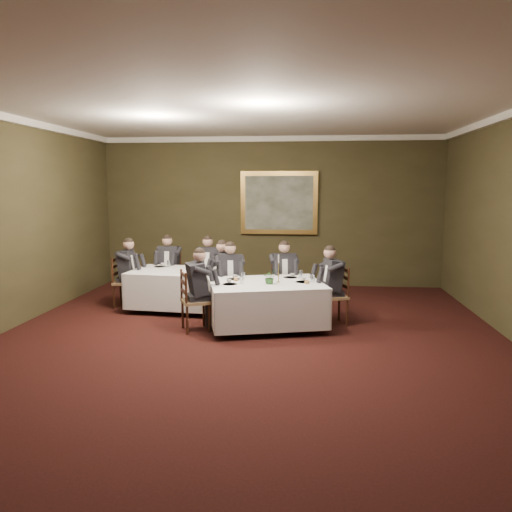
% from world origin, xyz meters
% --- Properties ---
extents(ground, '(10.00, 10.00, 0.00)m').
position_xyz_m(ground, '(0.00, 0.00, 0.00)').
color(ground, black).
rests_on(ground, ground).
extents(ceiling, '(8.00, 10.00, 0.10)m').
position_xyz_m(ceiling, '(0.00, 0.00, 3.50)').
color(ceiling, silver).
rests_on(ceiling, back_wall).
extents(back_wall, '(8.00, 0.10, 3.50)m').
position_xyz_m(back_wall, '(0.00, 5.00, 1.75)').
color(back_wall, '#36311B').
rests_on(back_wall, ground).
extents(front_wall, '(8.00, 0.10, 3.50)m').
position_xyz_m(front_wall, '(0.00, -5.00, 1.75)').
color(front_wall, '#36311B').
rests_on(front_wall, ground).
extents(crown_molding, '(8.00, 10.00, 0.12)m').
position_xyz_m(crown_molding, '(0.00, 0.00, 3.44)').
color(crown_molding, white).
rests_on(crown_molding, back_wall).
extents(table_main, '(2.17, 1.86, 0.67)m').
position_xyz_m(table_main, '(0.20, 1.30, 0.45)').
color(table_main, '#32180E').
rests_on(table_main, ground).
extents(table_second, '(1.74, 1.39, 0.67)m').
position_xyz_m(table_second, '(-1.63, 2.35, 0.45)').
color(table_second, '#32180E').
rests_on(table_second, ground).
extents(chair_main_backleft, '(0.52, 0.51, 1.00)m').
position_xyz_m(chair_main_backleft, '(-0.53, 2.10, 0.28)').
color(chair_main_backleft, olive).
rests_on(chair_main_backleft, ground).
extents(diner_main_backleft, '(0.50, 0.56, 1.35)m').
position_xyz_m(diner_main_backleft, '(-0.53, 2.09, 0.51)').
color(diner_main_backleft, black).
rests_on(diner_main_backleft, chair_main_backleft).
extents(chair_main_backright, '(0.52, 0.51, 1.00)m').
position_xyz_m(chair_main_backright, '(0.44, 2.36, 0.28)').
color(chair_main_backright, olive).
rests_on(chair_main_backright, ground).
extents(diner_main_backright, '(0.50, 0.56, 1.35)m').
position_xyz_m(diner_main_backright, '(0.44, 2.35, 0.51)').
color(diner_main_backright, black).
rests_on(diner_main_backright, chair_main_backright).
extents(chair_main_endleft, '(0.57, 0.58, 1.00)m').
position_xyz_m(chair_main_endleft, '(-0.94, 0.99, 0.28)').
color(chair_main_endleft, olive).
rests_on(chair_main_endleft, ground).
extents(diner_main_endleft, '(0.61, 0.57, 1.35)m').
position_xyz_m(diner_main_endleft, '(-0.93, 1.00, 0.51)').
color(diner_main_endleft, black).
rests_on(diner_main_endleft, chair_main_endleft).
extents(chair_main_endright, '(0.53, 0.54, 1.00)m').
position_xyz_m(chair_main_endright, '(1.35, 1.61, 0.28)').
color(chair_main_endright, olive).
rests_on(chair_main_endright, ground).
extents(diner_main_endright, '(0.58, 0.52, 1.35)m').
position_xyz_m(diner_main_endright, '(1.34, 1.61, 0.51)').
color(diner_main_endright, black).
rests_on(diner_main_endright, chair_main_endright).
extents(chair_sec_backleft, '(0.45, 0.43, 1.00)m').
position_xyz_m(chair_sec_backleft, '(-1.99, 3.23, 0.28)').
color(chair_sec_backleft, olive).
rests_on(chair_sec_backleft, ground).
extents(diner_sec_backleft, '(0.43, 0.49, 1.35)m').
position_xyz_m(diner_sec_backleft, '(-1.99, 3.21, 0.51)').
color(diner_sec_backleft, black).
rests_on(diner_sec_backleft, chair_sec_backleft).
extents(chair_sec_backright, '(0.48, 0.46, 1.00)m').
position_xyz_m(chair_sec_backright, '(-1.12, 3.15, 0.28)').
color(chair_sec_backright, olive).
rests_on(chair_sec_backright, ground).
extents(diner_sec_backright, '(0.45, 0.52, 1.35)m').
position_xyz_m(diner_sec_backright, '(-1.12, 3.13, 0.51)').
color(diner_sec_backright, black).
rests_on(diner_sec_backright, chair_sec_backright).
extents(chair_sec_endright, '(0.43, 0.45, 1.00)m').
position_xyz_m(chair_sec_endright, '(-0.61, 2.26, 0.28)').
color(chair_sec_endright, olive).
rests_on(chair_sec_endright, ground).
extents(diner_sec_endright, '(0.48, 0.42, 1.35)m').
position_xyz_m(diner_sec_endright, '(-0.62, 2.26, 0.51)').
color(diner_sec_endright, black).
rests_on(diner_sec_endright, chair_sec_endright).
extents(chair_sec_endleft, '(0.43, 0.45, 1.00)m').
position_xyz_m(chair_sec_endleft, '(-2.66, 2.45, 0.28)').
color(chair_sec_endleft, olive).
rests_on(chair_sec_endleft, ground).
extents(diner_sec_endleft, '(0.49, 0.43, 1.35)m').
position_xyz_m(diner_sec_endleft, '(-2.65, 2.45, 0.51)').
color(diner_sec_endleft, black).
rests_on(diner_sec_endleft, chair_sec_endleft).
extents(centerpiece, '(0.25, 0.23, 0.25)m').
position_xyz_m(centerpiece, '(0.28, 1.18, 0.89)').
color(centerpiece, '#2D5926').
rests_on(centerpiece, table_main).
extents(candlestick, '(0.07, 0.07, 0.48)m').
position_xyz_m(candlestick, '(0.41, 1.34, 0.94)').
color(candlestick, '#A78633').
rests_on(candlestick, table_main).
extents(place_setting_table_main, '(0.33, 0.31, 0.14)m').
position_xyz_m(place_setting_table_main, '(-0.33, 1.58, 0.80)').
color(place_setting_table_main, white).
rests_on(place_setting_table_main, table_main).
extents(place_setting_table_second, '(0.33, 0.31, 0.14)m').
position_xyz_m(place_setting_table_second, '(-1.98, 2.76, 0.80)').
color(place_setting_table_second, white).
rests_on(place_setting_table_second, table_second).
extents(painting, '(1.81, 0.09, 1.47)m').
position_xyz_m(painting, '(0.20, 4.94, 1.97)').
color(painting, '#DEA451').
rests_on(painting, back_wall).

